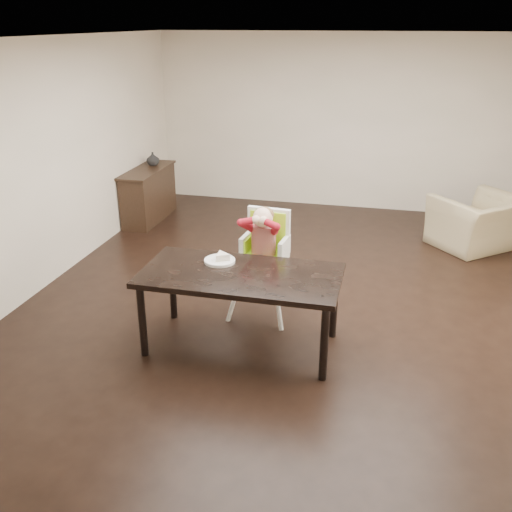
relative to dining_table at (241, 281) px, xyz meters
The scene contains 8 objects.
ground 1.38m from the dining_table, 67.43° to the left, with size 7.00×7.00×0.00m, color black.
room_walls 1.69m from the dining_table, 67.43° to the left, with size 6.02×7.02×2.71m.
dining_table is the anchor object (origin of this frame).
high_chair 0.72m from the dining_table, 85.18° to the left, with size 0.53×0.53×1.16m.
plate 0.34m from the dining_table, 141.27° to the left, with size 0.32×0.32×0.08m.
armchair 4.02m from the dining_table, 52.74° to the left, with size 1.07×0.70×0.94m, color tan.
sideboard 3.98m from the dining_table, 125.67° to the left, with size 0.44×1.26×0.79m.
vase 4.18m from the dining_table, 123.70° to the left, with size 0.19×0.20×0.19m, color #99999E.
Camera 1 is at (0.77, -5.62, 2.86)m, focal length 40.00 mm.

